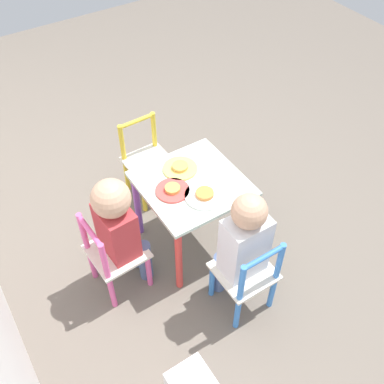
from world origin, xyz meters
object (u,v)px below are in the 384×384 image
chair_blue (247,276)px  chair_pink (113,255)px  chair_yellow (147,161)px  child_back (119,224)px  plate_left (205,195)px  child_left (242,243)px  kids_table (192,194)px  plate_back (173,190)px  plate_right (180,168)px

chair_blue → chair_pink: (0.45, 0.48, 0.00)m
chair_yellow → child_back: (-0.50, 0.41, 0.19)m
plate_left → child_left: bearing=179.9°
plate_left → chair_pink: bearing=79.8°
chair_yellow → plate_left: (-0.59, -0.01, 0.23)m
kids_table → chair_pink: bearing=93.2°
plate_left → plate_back: bearing=45.0°
chair_pink → child_left: bearing=-132.6°
kids_table → plate_back: 0.15m
chair_pink → plate_left: chair_pink is taller
child_back → plate_right: size_ratio=4.00×
kids_table → chair_blue: bearing=179.9°
chair_blue → child_back: size_ratio=0.71×
kids_table → plate_right: plate_right is taller
chair_pink → chair_yellow: same height
child_left → plate_left: child_left is taller
chair_pink → child_back: child_back is taller
chair_yellow → plate_right: bearing=-89.6°
chair_blue → plate_back: bearing=-76.7°
chair_yellow → child_left: bearing=-90.6°
chair_blue → chair_pink: 0.66m
plate_back → kids_table: bearing=-90.0°
kids_table → chair_pink: (-0.03, 0.48, -0.14)m
chair_blue → plate_left: bearing=-90.0°
plate_left → plate_right: size_ratio=1.10×
kids_table → plate_left: bearing=180.0°
kids_table → chair_blue: chair_blue is taller
chair_pink → plate_back: size_ratio=3.00×
chair_pink → chair_blue: bearing=-136.6°
chair_blue → plate_left: 0.43m
kids_table → plate_right: bearing=0.0°
kids_table → chair_yellow: 0.50m
chair_pink → plate_back: chair_pink is taller
plate_left → plate_right: (0.23, -0.00, 0.00)m
plate_left → plate_back: 0.16m
chair_pink → child_left: 0.65m
child_left → plate_back: 0.43m
kids_table → child_back: child_back is taller
plate_back → plate_right: same height
chair_blue → child_left: 0.20m
plate_right → chair_yellow: bearing=1.7°
kids_table → child_left: bearing=179.9°
chair_pink → chair_yellow: bearing=-45.9°
chair_blue → plate_right: chair_blue is taller
kids_table → plate_right: size_ratio=2.79×
plate_back → plate_right: bearing=-45.0°
plate_right → plate_back: bearing=135.0°
child_left → plate_right: (0.53, -0.00, 0.04)m
chair_yellow → plate_left: bearing=-90.2°
plate_left → plate_back: same height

